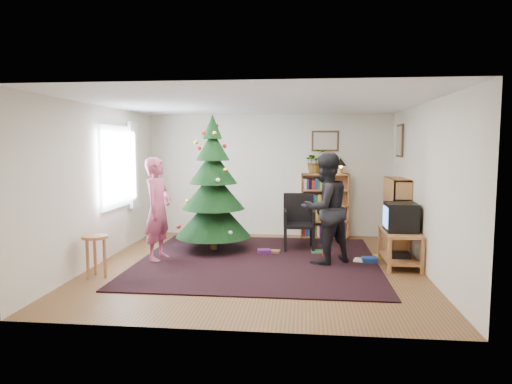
# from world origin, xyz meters

# --- Properties ---
(floor) EXTENTS (5.00, 5.00, 0.00)m
(floor) POSITION_xyz_m (0.00, 0.00, 0.00)
(floor) COLOR brown
(floor) RESTS_ON ground
(ceiling) EXTENTS (5.00, 5.00, 0.00)m
(ceiling) POSITION_xyz_m (0.00, 0.00, 2.50)
(ceiling) COLOR white
(ceiling) RESTS_ON wall_back
(wall_back) EXTENTS (5.00, 0.02, 2.50)m
(wall_back) POSITION_xyz_m (0.00, 2.50, 1.25)
(wall_back) COLOR silver
(wall_back) RESTS_ON floor
(wall_front) EXTENTS (5.00, 0.02, 2.50)m
(wall_front) POSITION_xyz_m (0.00, -2.50, 1.25)
(wall_front) COLOR silver
(wall_front) RESTS_ON floor
(wall_left) EXTENTS (0.02, 5.00, 2.50)m
(wall_left) POSITION_xyz_m (-2.50, 0.00, 1.25)
(wall_left) COLOR silver
(wall_left) RESTS_ON floor
(wall_right) EXTENTS (0.02, 5.00, 2.50)m
(wall_right) POSITION_xyz_m (2.50, 0.00, 1.25)
(wall_right) COLOR silver
(wall_right) RESTS_ON floor
(rug) EXTENTS (3.80, 3.60, 0.02)m
(rug) POSITION_xyz_m (0.00, 0.30, 0.01)
(rug) COLOR black
(rug) RESTS_ON floor
(window_pane) EXTENTS (0.04, 1.20, 1.40)m
(window_pane) POSITION_xyz_m (-2.47, 0.60, 1.50)
(window_pane) COLOR silver
(window_pane) RESTS_ON wall_left
(curtain) EXTENTS (0.06, 0.35, 1.60)m
(curtain) POSITION_xyz_m (-2.43, 1.30, 1.50)
(curtain) COLOR white
(curtain) RESTS_ON wall_left
(picture_back) EXTENTS (0.55, 0.03, 0.42)m
(picture_back) POSITION_xyz_m (1.15, 2.48, 1.95)
(picture_back) COLOR #4C3319
(picture_back) RESTS_ON wall_back
(picture_right) EXTENTS (0.03, 0.50, 0.60)m
(picture_right) POSITION_xyz_m (2.48, 1.75, 1.95)
(picture_right) COLOR #4C3319
(picture_right) RESTS_ON wall_right
(christmas_tree) EXTENTS (1.33, 1.33, 2.41)m
(christmas_tree) POSITION_xyz_m (-0.86, 0.97, 1.00)
(christmas_tree) COLOR #3F2816
(christmas_tree) RESTS_ON rug
(bookshelf_back) EXTENTS (0.95, 0.30, 1.30)m
(bookshelf_back) POSITION_xyz_m (1.15, 2.34, 0.66)
(bookshelf_back) COLOR #B37C40
(bookshelf_back) RESTS_ON floor
(bookshelf_right) EXTENTS (0.30, 0.95, 1.30)m
(bookshelf_right) POSITION_xyz_m (2.34, 1.17, 0.66)
(bookshelf_right) COLOR #B37C40
(bookshelf_right) RESTS_ON floor
(tv_stand) EXTENTS (0.52, 0.94, 0.55)m
(tv_stand) POSITION_xyz_m (2.22, 0.23, 0.33)
(tv_stand) COLOR #B37C40
(tv_stand) RESTS_ON floor
(crt_tv) EXTENTS (0.47, 0.50, 0.44)m
(crt_tv) POSITION_xyz_m (2.22, 0.23, 0.77)
(crt_tv) COLOR black
(crt_tv) RESTS_ON tv_stand
(armchair) EXTENTS (0.58, 0.58, 1.00)m
(armchair) POSITION_xyz_m (0.65, 1.27, 0.54)
(armchair) COLOR black
(armchair) RESTS_ON rug
(stool) EXTENTS (0.36, 0.36, 0.61)m
(stool) POSITION_xyz_m (-2.20, -0.85, 0.47)
(stool) COLOR #B37C40
(stool) RESTS_ON floor
(person_standing) EXTENTS (0.49, 0.66, 1.68)m
(person_standing) POSITION_xyz_m (-1.63, 0.22, 0.84)
(person_standing) COLOR #B5486B
(person_standing) RESTS_ON rug
(person_by_chair) EXTENTS (1.08, 1.04, 1.75)m
(person_by_chair) POSITION_xyz_m (1.06, 0.26, 0.88)
(person_by_chair) COLOR black
(person_by_chair) RESTS_ON rug
(potted_plant) EXTENTS (0.54, 0.50, 0.48)m
(potted_plant) POSITION_xyz_m (0.95, 2.34, 1.54)
(potted_plant) COLOR gray
(potted_plant) RESTS_ON bookshelf_back
(table_lamp) EXTENTS (0.24, 0.24, 0.32)m
(table_lamp) POSITION_xyz_m (1.45, 2.34, 1.51)
(table_lamp) COLOR #A57F33
(table_lamp) RESTS_ON bookshelf_back
(floor_clutter) EXTENTS (2.16, 0.80, 0.08)m
(floor_clutter) POSITION_xyz_m (1.12, 0.66, 0.04)
(floor_clutter) COLOR #A51E19
(floor_clutter) RESTS_ON rug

